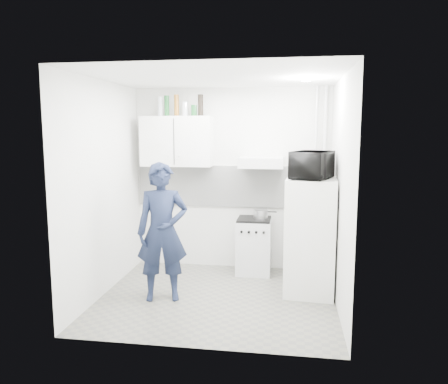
# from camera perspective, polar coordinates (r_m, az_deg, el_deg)

# --- Properties ---
(floor) EXTENTS (2.80, 2.80, 0.00)m
(floor) POSITION_cam_1_polar(r_m,az_deg,el_deg) (5.43, -0.90, -13.62)
(floor) COLOR #53524F
(floor) RESTS_ON ground
(ceiling) EXTENTS (2.80, 2.80, 0.00)m
(ceiling) POSITION_cam_1_polar(r_m,az_deg,el_deg) (5.07, -0.97, 14.79)
(ceiling) COLOR white
(ceiling) RESTS_ON wall_back
(wall_back) EXTENTS (2.80, 0.00, 2.80)m
(wall_back) POSITION_cam_1_polar(r_m,az_deg,el_deg) (6.32, 0.94, 1.66)
(wall_back) COLOR silver
(wall_back) RESTS_ON floor
(wall_left) EXTENTS (0.00, 2.60, 2.60)m
(wall_left) POSITION_cam_1_polar(r_m,az_deg,el_deg) (5.50, -15.48, 0.39)
(wall_left) COLOR silver
(wall_left) RESTS_ON floor
(wall_right) EXTENTS (0.00, 2.60, 2.60)m
(wall_right) POSITION_cam_1_polar(r_m,az_deg,el_deg) (5.05, 14.92, -0.24)
(wall_right) COLOR silver
(wall_right) RESTS_ON floor
(person) EXTENTS (0.68, 0.53, 1.64)m
(person) POSITION_cam_1_polar(r_m,az_deg,el_deg) (5.21, -8.05, -5.18)
(person) COLOR #161E36
(person) RESTS_ON floor
(stove) EXTENTS (0.47, 0.47, 0.76)m
(stove) POSITION_cam_1_polar(r_m,az_deg,el_deg) (6.21, 3.92, -7.12)
(stove) COLOR silver
(stove) RESTS_ON floor
(fridge) EXTENTS (0.63, 0.63, 1.43)m
(fridge) POSITION_cam_1_polar(r_m,az_deg,el_deg) (5.45, 11.19, -5.79)
(fridge) COLOR white
(fridge) RESTS_ON floor
(stove_top) EXTENTS (0.46, 0.46, 0.03)m
(stove_top) POSITION_cam_1_polar(r_m,az_deg,el_deg) (6.12, 3.96, -3.56)
(stove_top) COLOR black
(stove_top) RESTS_ON stove
(saucepan) EXTENTS (0.20, 0.20, 0.11)m
(saucepan) POSITION_cam_1_polar(r_m,az_deg,el_deg) (6.14, 4.83, -2.87)
(saucepan) COLOR silver
(saucepan) RESTS_ON stove_top
(microwave) EXTENTS (0.69, 0.57, 0.33)m
(microwave) POSITION_cam_1_polar(r_m,az_deg,el_deg) (5.31, 11.45, 3.47)
(microwave) COLOR black
(microwave) RESTS_ON fridge
(bottle_b) EXTENTS (0.07, 0.07, 0.27)m
(bottle_b) POSITION_cam_1_polar(r_m,az_deg,el_deg) (6.32, -8.33, 10.98)
(bottle_b) COLOR #B2B7BC
(bottle_b) RESTS_ON upper_cabinet
(bottle_c) EXTENTS (0.07, 0.07, 0.29)m
(bottle_c) POSITION_cam_1_polar(r_m,az_deg,el_deg) (6.30, -7.49, 11.08)
(bottle_c) COLOR #144C1E
(bottle_c) RESTS_ON upper_cabinet
(bottle_d) EXTENTS (0.07, 0.07, 0.30)m
(bottle_d) POSITION_cam_1_polar(r_m,az_deg,el_deg) (6.26, -6.23, 11.17)
(bottle_d) COLOR brown
(bottle_d) RESTS_ON upper_cabinet
(canister_a) EXTENTS (0.08, 0.08, 0.20)m
(canister_a) POSITION_cam_1_polar(r_m,az_deg,el_deg) (6.23, -5.13, 10.74)
(canister_a) COLOR #B2B7BC
(canister_a) RESTS_ON upper_cabinet
(canister_b) EXTENTS (0.08, 0.08, 0.15)m
(canister_b) POSITION_cam_1_polar(r_m,az_deg,el_deg) (6.20, -3.94, 10.57)
(canister_b) COLOR #144C1E
(canister_b) RESTS_ON upper_cabinet
(bottle_e) EXTENTS (0.07, 0.07, 0.30)m
(bottle_e) POSITION_cam_1_polar(r_m,az_deg,el_deg) (6.18, -3.08, 11.24)
(bottle_e) COLOR black
(bottle_e) RESTS_ON upper_cabinet
(upper_cabinet) EXTENTS (1.00, 0.35, 0.70)m
(upper_cabinet) POSITION_cam_1_polar(r_m,az_deg,el_deg) (6.25, -6.14, 6.61)
(upper_cabinet) COLOR white
(upper_cabinet) RESTS_ON wall_back
(range_hood) EXTENTS (0.60, 0.50, 0.14)m
(range_hood) POSITION_cam_1_polar(r_m,az_deg,el_deg) (6.00, 4.90, 3.88)
(range_hood) COLOR silver
(range_hood) RESTS_ON wall_back
(backsplash) EXTENTS (2.74, 0.03, 0.60)m
(backsplash) POSITION_cam_1_polar(r_m,az_deg,el_deg) (6.31, 0.92, 0.75)
(backsplash) COLOR white
(backsplash) RESTS_ON wall_back
(pipe_a) EXTENTS (0.05, 0.05, 2.60)m
(pipe_a) POSITION_cam_1_polar(r_m,az_deg,el_deg) (6.20, 12.84, 1.34)
(pipe_a) COLOR silver
(pipe_a) RESTS_ON floor
(pipe_b) EXTENTS (0.04, 0.04, 2.60)m
(pipe_b) POSITION_cam_1_polar(r_m,az_deg,el_deg) (6.19, 11.73, 1.36)
(pipe_b) COLOR silver
(pipe_b) RESTS_ON floor
(ceiling_spot_fixture) EXTENTS (0.10, 0.10, 0.02)m
(ceiling_spot_fixture) POSITION_cam_1_polar(r_m,az_deg,el_deg) (5.20, 10.69, 14.15)
(ceiling_spot_fixture) COLOR white
(ceiling_spot_fixture) RESTS_ON ceiling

